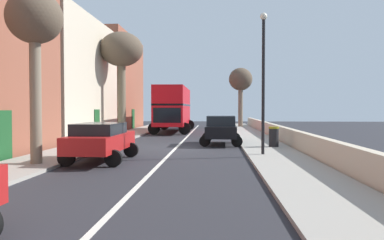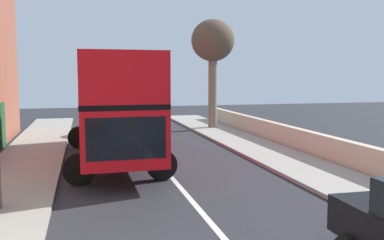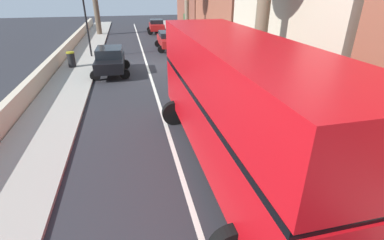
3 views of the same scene
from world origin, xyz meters
name	(u,v)px [view 3 (image 3 of 3)]	position (x,y,z in m)	size (l,w,h in m)	color
ground_plane	(147,66)	(0.00, 0.00, 0.00)	(84.00, 84.00, 0.00)	#28282D
road_centre_line	(147,66)	(0.00, 0.00, 0.00)	(0.16, 54.00, 0.01)	silver
sidewalk_left	(210,62)	(-4.90, 0.00, 0.06)	(2.60, 60.00, 0.12)	#9E998E
sidewalk_right	(78,69)	(4.90, 0.00, 0.06)	(2.60, 60.00, 0.12)	#9E998E
boundary_wall_right	(53,64)	(6.45, 0.00, 0.51)	(0.36, 54.00, 1.01)	beige
double_decker_bus	(235,98)	(-1.70, 13.49, 2.35)	(3.65, 10.20, 4.06)	red
parked_car_red_left_0	(157,25)	(-2.50, -16.34, 0.95)	(2.50, 4.24, 1.66)	#AD1919
parked_car_black_right_1	(110,60)	(2.50, 1.62, 0.97)	(2.50, 4.05, 1.74)	black
parked_car_red_left_2	(169,39)	(-2.50, -5.76, 0.92)	(2.45, 4.58, 1.59)	#AD1919
lamppost_right	(84,9)	(4.30, -3.83, 3.81)	(0.32, 0.32, 6.31)	black
litter_bin_right	(71,59)	(5.30, -0.48, 0.66)	(0.55, 0.55, 1.07)	black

